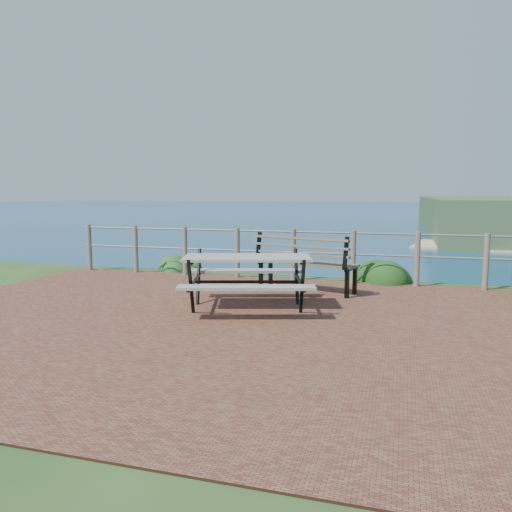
# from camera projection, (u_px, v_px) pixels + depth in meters

# --- Properties ---
(ground) EXTENTS (10.00, 7.00, 0.12)m
(ground) POSITION_uv_depth(u_px,v_px,m) (239.00, 324.00, 6.59)
(ground) COLOR brown
(ground) RESTS_ON ground
(ocean) EXTENTS (1200.00, 1200.00, 0.00)m
(ocean) POSITION_uv_depth(u_px,v_px,m) (400.00, 197.00, 196.75)
(ocean) COLOR #14597B
(ocean) RESTS_ON ground
(safety_railing) EXTENTS (9.40, 0.10, 1.00)m
(safety_railing) POSITION_uv_depth(u_px,v_px,m) (293.00, 252.00, 9.70)
(safety_railing) COLOR #6B5B4C
(safety_railing) RESTS_ON ground
(picnic_table) EXTENTS (1.98, 1.55, 0.78)m
(picnic_table) POSITION_uv_depth(u_px,v_px,m) (247.00, 277.00, 7.32)
(picnic_table) COLOR gray
(picnic_table) RESTS_ON ground
(park_bench) EXTENTS (1.85, 0.94, 1.01)m
(park_bench) POSITION_uv_depth(u_px,v_px,m) (306.00, 254.00, 8.62)
(park_bench) COLOR brown
(park_bench) RESTS_ON ground
(shrub_lip_west) EXTENTS (0.86, 0.86, 0.64)m
(shrub_lip_west) POSITION_uv_depth(u_px,v_px,m) (180.00, 270.00, 11.16)
(shrub_lip_west) COLOR #255A21
(shrub_lip_west) RESTS_ON ground
(shrub_lip_east) EXTENTS (0.88, 0.88, 0.66)m
(shrub_lip_east) POSITION_uv_depth(u_px,v_px,m) (387.00, 282.00, 9.70)
(shrub_lip_east) COLOR #133C12
(shrub_lip_east) RESTS_ON ground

